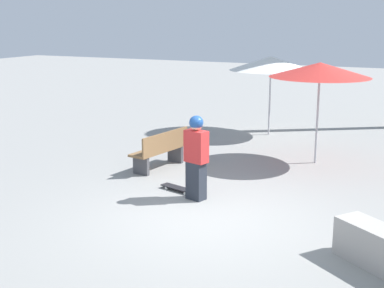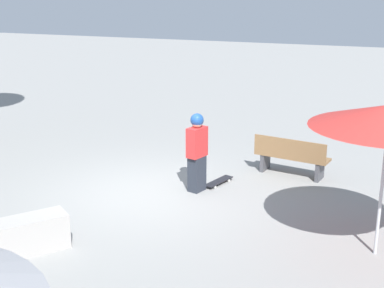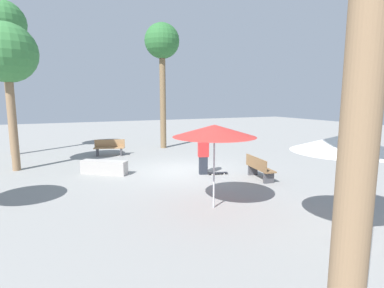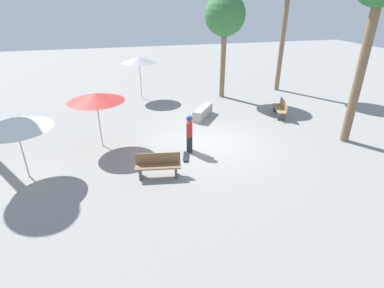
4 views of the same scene
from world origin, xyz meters
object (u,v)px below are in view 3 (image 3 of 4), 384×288
object	(u,v)px
skater_main	(203,153)
shade_umbrella_red	(214,131)
concrete_ledge	(104,167)
bench_far	(259,168)
skateboard	(218,173)
shade_umbrella_white	(345,143)
palm_tree_center_right	(7,55)
palm_tree_center_left	(162,46)
bench_near	(109,148)
palm_tree_far_back	(2,27)

from	to	relation	value
skater_main	shade_umbrella_red	distance (m)	4.01
concrete_ledge	bench_far	world-z (taller)	bench_far
skateboard	bench_far	distance (m)	1.70
shade_umbrella_white	palm_tree_center_right	world-z (taller)	palm_tree_center_right
skater_main	bench_far	world-z (taller)	skater_main
shade_umbrella_white	palm_tree_center_left	world-z (taller)	palm_tree_center_left
concrete_ledge	shade_umbrella_red	xyz separation A→B (m)	(-5.15, -2.24, 1.89)
palm_tree_center_left	bench_near	bearing A→B (deg)	109.66
skateboard	bench_far	size ratio (longest dim) A/B	0.50
concrete_ledge	bench_near	distance (m)	4.17
bench_far	shade_umbrella_white	distance (m)	4.89
skateboard	palm_tree_far_back	xyz separation A→B (m)	(8.37, 8.06, 6.64)
concrete_ledge	palm_tree_center_right	size ratio (longest dim) A/B	0.29
palm_tree_center_right	palm_tree_far_back	xyz separation A→B (m)	(4.24, 0.57, 1.91)
concrete_ledge	shade_umbrella_red	distance (m)	5.92
skateboard	shade_umbrella_red	xyz separation A→B (m)	(-3.23, 1.94, 2.11)
shade_umbrella_white	bench_far	bearing A→B (deg)	-13.71
bench_near	shade_umbrella_white	xyz separation A→B (m)	(-11.74, -3.30, 1.63)
bench_far	shade_umbrella_white	size ratio (longest dim) A/B	0.70
skater_main	bench_far	bearing A→B (deg)	-28.78
skateboard	shade_umbrella_red	world-z (taller)	shade_umbrella_red
skater_main	palm_tree_center_left	distance (m)	8.77
shade_umbrella_white	palm_tree_center_right	distance (m)	12.69
bench_near	bench_far	size ratio (longest dim) A/B	1.01
skateboard	concrete_ledge	world-z (taller)	concrete_ledge
skateboard	concrete_ledge	distance (m)	4.60
concrete_ledge	palm_tree_center_left	xyz separation A→B (m)	(5.33, -4.34, 5.88)
skateboard	palm_tree_center_left	world-z (taller)	palm_tree_center_left
palm_tree_center_right	palm_tree_center_left	xyz separation A→B (m)	(3.10, -7.66, 1.37)
skater_main	palm_tree_center_right	xyz separation A→B (m)	(3.86, 6.97, 3.93)
palm_tree_center_left	palm_tree_far_back	xyz separation A→B (m)	(1.13, 8.23, 0.54)
palm_tree_far_back	bench_far	bearing A→B (deg)	-136.51
skateboard	palm_tree_center_left	xyz separation A→B (m)	(7.24, -0.17, 6.10)
palm_tree_center_left	bench_far	bearing A→B (deg)	-173.89
shade_umbrella_red	palm_tree_center_left	bearing A→B (deg)	-11.37
concrete_ledge	shade_umbrella_red	bearing A→B (deg)	-156.52
skateboard	shade_umbrella_white	distance (m)	6.08
palm_tree_center_right	bench_near	bearing A→B (deg)	-66.01
shade_umbrella_white	shade_umbrella_red	size ratio (longest dim) A/B	1.01
skateboard	concrete_ledge	size ratio (longest dim) A/B	0.46
concrete_ledge	bench_near	world-z (taller)	bench_near
shade_umbrella_red	palm_tree_center_right	world-z (taller)	palm_tree_center_right
bench_far	concrete_ledge	bearing A→B (deg)	-112.17
concrete_ledge	shade_umbrella_white	size ratio (longest dim) A/B	0.76
shade_umbrella_white	palm_tree_center_right	bearing A→B (deg)	37.12
bench_far	shade_umbrella_red	size ratio (longest dim) A/B	0.71
concrete_ledge	shade_umbrella_white	world-z (taller)	shade_umbrella_white
skater_main	skateboard	distance (m)	0.99
palm_tree_center_left	palm_tree_far_back	bearing A→B (deg)	82.16
palm_tree_center_right	palm_tree_center_left	distance (m)	8.38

